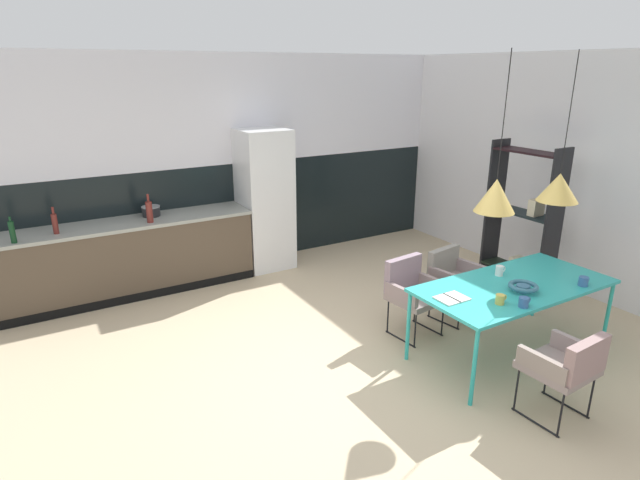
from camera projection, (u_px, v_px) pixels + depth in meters
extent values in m
plane|color=#C5AF8B|center=(376.00, 373.00, 4.64)|extent=(8.74, 8.74, 0.00)
cube|color=black|center=(235.00, 213.00, 7.12)|extent=(6.60, 0.12, 1.40)
cube|color=silver|center=(230.00, 109.00, 6.67)|extent=(6.60, 0.12, 1.40)
cube|color=silver|center=(614.00, 182.00, 5.75)|extent=(0.12, 6.72, 2.81)
cube|color=#4E4031|center=(122.00, 261.00, 6.14)|extent=(3.10, 0.60, 0.86)
cube|color=#989A90|center=(117.00, 225.00, 6.00)|extent=(3.13, 0.63, 0.04)
cube|color=black|center=(131.00, 299.00, 6.01)|extent=(3.10, 0.01, 0.10)
cube|color=silver|center=(265.00, 200.00, 6.89)|extent=(0.63, 0.60, 1.87)
cube|color=teal|center=(514.00, 286.00, 4.74)|extent=(1.87, 0.89, 0.03)
cylinder|color=#2CAEA7|center=(408.00, 326.00, 4.75)|extent=(0.04, 0.04, 0.69)
cylinder|color=teal|center=(536.00, 287.00, 5.61)|extent=(0.04, 0.04, 0.69)
cylinder|color=teal|center=(474.00, 368.00, 4.09)|extent=(0.04, 0.04, 0.69)
cylinder|color=teal|center=(607.00, 316.00, 4.95)|extent=(0.04, 0.04, 0.69)
cube|color=gray|center=(457.00, 282.00, 5.54)|extent=(0.55, 0.54, 0.06)
cube|color=gray|center=(443.00, 261.00, 5.62)|extent=(0.46, 0.16, 0.30)
cube|color=gray|center=(470.00, 268.00, 5.64)|extent=(0.12, 0.42, 0.14)
cube|color=gray|center=(445.00, 278.00, 5.37)|extent=(0.12, 0.42, 0.14)
cylinder|color=black|center=(481.00, 302.00, 5.59)|extent=(0.02, 0.02, 0.40)
cylinder|color=black|center=(459.00, 312.00, 5.35)|extent=(0.02, 0.02, 0.40)
cylinder|color=black|center=(452.00, 291.00, 5.87)|extent=(0.02, 0.02, 0.40)
cylinder|color=black|center=(430.00, 300.00, 5.62)|extent=(0.02, 0.02, 0.40)
cylinder|color=black|center=(465.00, 312.00, 5.79)|extent=(0.09, 0.41, 0.02)
cylinder|color=black|center=(443.00, 322.00, 5.55)|extent=(0.09, 0.41, 0.02)
cube|color=gray|center=(558.00, 367.00, 3.95)|extent=(0.50, 0.48, 0.06)
cube|color=gray|center=(586.00, 359.00, 3.74)|extent=(0.46, 0.10, 0.29)
cube|color=gray|center=(542.00, 365.00, 3.81)|extent=(0.07, 0.42, 0.14)
cube|color=gray|center=(576.00, 348.00, 4.04)|extent=(0.07, 0.42, 0.14)
cylinder|color=black|center=(517.00, 389.00, 4.07)|extent=(0.02, 0.02, 0.40)
cylinder|color=black|center=(547.00, 373.00, 4.28)|extent=(0.02, 0.02, 0.40)
cylinder|color=black|center=(561.00, 415.00, 3.77)|extent=(0.02, 0.02, 0.40)
cylinder|color=black|center=(591.00, 396.00, 3.98)|extent=(0.02, 0.02, 0.40)
cylinder|color=black|center=(535.00, 422.00, 3.98)|extent=(0.04, 0.41, 0.02)
cylinder|color=black|center=(565.00, 405.00, 4.19)|extent=(0.04, 0.41, 0.02)
cube|color=gray|center=(416.00, 298.00, 5.19)|extent=(0.53, 0.51, 0.06)
cube|color=gray|center=(403.00, 273.00, 5.28)|extent=(0.46, 0.13, 0.35)
cube|color=gray|center=(432.00, 284.00, 5.28)|extent=(0.10, 0.42, 0.14)
cube|color=gray|center=(401.00, 294.00, 5.03)|extent=(0.10, 0.42, 0.14)
cylinder|color=black|center=(443.00, 319.00, 5.23)|extent=(0.02, 0.02, 0.38)
cylinder|color=black|center=(415.00, 330.00, 5.00)|extent=(0.02, 0.02, 0.38)
cylinder|color=black|center=(415.00, 306.00, 5.52)|extent=(0.02, 0.02, 0.38)
cylinder|color=black|center=(388.00, 316.00, 5.29)|extent=(0.02, 0.02, 0.38)
cylinder|color=black|center=(427.00, 328.00, 5.43)|extent=(0.06, 0.41, 0.02)
cylinder|color=black|center=(400.00, 339.00, 5.20)|extent=(0.06, 0.41, 0.02)
cylinder|color=#33607F|center=(523.00, 288.00, 4.57)|extent=(0.12, 0.12, 0.06)
torus|color=#32647A|center=(523.00, 286.00, 4.56)|extent=(0.26, 0.26, 0.04)
cube|color=white|center=(446.00, 300.00, 4.40)|extent=(0.13, 0.21, 0.01)
cube|color=white|center=(457.00, 297.00, 4.46)|extent=(0.13, 0.21, 0.01)
cube|color=#262628|center=(452.00, 297.00, 4.43)|extent=(0.01, 0.21, 0.00)
cylinder|color=gold|center=(500.00, 299.00, 4.32)|extent=(0.08, 0.08, 0.08)
torus|color=gold|center=(504.00, 298.00, 4.35)|extent=(0.06, 0.01, 0.06)
cylinder|color=#335B93|center=(524.00, 302.00, 4.27)|extent=(0.08, 0.08, 0.09)
torus|color=#335B93|center=(528.00, 300.00, 4.29)|extent=(0.06, 0.01, 0.06)
cylinder|color=#335B93|center=(583.00, 281.00, 4.69)|extent=(0.08, 0.08, 0.09)
torus|color=#335B93|center=(587.00, 280.00, 4.71)|extent=(0.06, 0.01, 0.06)
cylinder|color=white|center=(499.00, 271.00, 4.92)|extent=(0.07, 0.07, 0.10)
torus|color=white|center=(503.00, 269.00, 4.94)|extent=(0.07, 0.01, 0.07)
cylinder|color=black|center=(151.00, 212.00, 6.26)|extent=(0.21, 0.21, 0.11)
cylinder|color=gray|center=(151.00, 207.00, 6.24)|extent=(0.22, 0.22, 0.01)
sphere|color=black|center=(150.00, 205.00, 6.23)|extent=(0.02, 0.02, 0.02)
cylinder|color=#0F3319|center=(12.00, 232.00, 5.27)|extent=(0.06, 0.06, 0.23)
cylinder|color=#0F3319|center=(10.00, 219.00, 5.23)|extent=(0.02, 0.02, 0.05)
cylinder|color=maroon|center=(149.00, 212.00, 5.98)|extent=(0.07, 0.07, 0.25)
cylinder|color=maroon|center=(148.00, 198.00, 5.92)|extent=(0.03, 0.03, 0.09)
cylinder|color=maroon|center=(55.00, 224.00, 5.57)|extent=(0.06, 0.06, 0.22)
cylinder|color=maroon|center=(53.00, 211.00, 5.52)|extent=(0.03, 0.03, 0.08)
cube|color=black|center=(494.00, 211.00, 6.49)|extent=(0.30, 0.03, 1.80)
cube|color=black|center=(553.00, 228.00, 5.79)|extent=(0.30, 0.03, 1.80)
cube|color=black|center=(515.00, 270.00, 6.35)|extent=(0.30, 0.83, 0.02)
cube|color=beige|center=(516.00, 263.00, 6.31)|extent=(0.18, 0.10, 0.16)
cube|color=black|center=(522.00, 213.00, 6.12)|extent=(0.30, 0.83, 0.02)
cube|color=beige|center=(536.00, 208.00, 5.94)|extent=(0.18, 0.10, 0.19)
cube|color=black|center=(530.00, 152.00, 5.89)|extent=(0.30, 0.83, 0.02)
cylinder|color=black|center=(504.00, 116.00, 4.08)|extent=(0.01, 0.01, 1.02)
cone|color=tan|center=(495.00, 196.00, 4.29)|extent=(0.34, 0.34, 0.28)
cylinder|color=black|center=(570.00, 114.00, 4.40)|extent=(0.01, 0.01, 1.03)
cone|color=tan|center=(559.00, 187.00, 4.60)|extent=(0.36, 0.36, 0.26)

